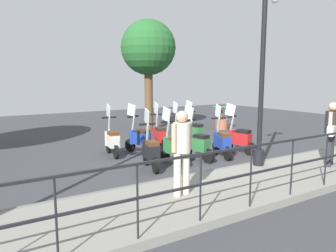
% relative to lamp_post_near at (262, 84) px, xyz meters
% --- Properties ---
extents(ground_plane, '(28.00, 28.00, 0.00)m').
position_rel_lamp_post_near_xyz_m(ground_plane, '(2.40, 0.56, -2.18)').
color(ground_plane, '#38383D').
extents(promenade_walkway, '(2.20, 20.00, 0.15)m').
position_rel_lamp_post_near_xyz_m(promenade_walkway, '(-0.75, 0.56, -2.10)').
color(promenade_walkway, gray).
rests_on(promenade_walkway, ground_plane).
extents(fence_railing, '(0.04, 16.03, 1.07)m').
position_rel_lamp_post_near_xyz_m(fence_railing, '(-1.80, 0.56, -1.29)').
color(fence_railing, black).
rests_on(fence_railing, promenade_walkway).
extents(lamp_post_near, '(0.26, 0.90, 4.56)m').
position_rel_lamp_post_near_xyz_m(lamp_post_near, '(0.00, 0.00, 0.00)').
color(lamp_post_near, black).
rests_on(lamp_post_near, promenade_walkway).
extents(pedestrian_with_bag, '(0.45, 0.62, 1.59)m').
position_rel_lamp_post_near_xyz_m(pedestrian_with_bag, '(-0.99, -1.44, -1.10)').
color(pedestrian_with_bag, '#28282D').
rests_on(pedestrian_with_bag, promenade_walkway).
extents(pedestrian_distant, '(0.37, 0.48, 1.59)m').
position_rel_lamp_post_near_xyz_m(pedestrian_distant, '(-0.72, 2.83, -1.10)').
color(pedestrian_distant, beige).
rests_on(pedestrian_distant, promenade_walkway).
extents(tree_distant, '(2.36, 2.36, 4.79)m').
position_rel_lamp_post_near_xyz_m(tree_distant, '(7.06, -0.73, 1.37)').
color(tree_distant, brown).
rests_on(tree_distant, ground_plane).
extents(potted_palm, '(1.06, 0.66, 1.05)m').
position_rel_lamp_post_near_xyz_m(potted_palm, '(5.62, -3.70, -1.73)').
color(potted_palm, '#9E5B3D').
rests_on(potted_palm, ground_plane).
extents(scooter_near_0, '(1.21, 0.52, 1.54)m').
position_rel_lamp_post_near_xyz_m(scooter_near_0, '(1.66, -0.94, -1.70)').
color(scooter_near_0, black).
rests_on(scooter_near_0, ground_plane).
extents(scooter_near_1, '(1.20, 0.55, 1.54)m').
position_rel_lamp_post_near_xyz_m(scooter_near_1, '(1.57, -0.17, -1.70)').
color(scooter_near_1, black).
rests_on(scooter_near_1, ground_plane).
extents(scooter_near_2, '(1.22, 0.49, 1.54)m').
position_rel_lamp_post_near_xyz_m(scooter_near_2, '(1.66, 0.68, -1.70)').
color(scooter_near_2, black).
rests_on(scooter_near_2, ground_plane).
extents(scooter_near_3, '(1.23, 0.44, 1.54)m').
position_rel_lamp_post_near_xyz_m(scooter_near_3, '(1.67, 1.46, -1.70)').
color(scooter_near_3, black).
rests_on(scooter_near_3, ground_plane).
extents(scooter_near_4, '(1.22, 0.50, 1.54)m').
position_rel_lamp_post_near_xyz_m(scooter_near_4, '(1.57, 2.23, -1.70)').
color(scooter_near_4, black).
rests_on(scooter_near_4, ground_plane).
extents(scooter_far_0, '(1.23, 0.44, 1.54)m').
position_rel_lamp_post_near_xyz_m(scooter_far_0, '(3.45, -0.55, -1.70)').
color(scooter_far_0, black).
rests_on(scooter_far_0, ground_plane).
extents(scooter_far_1, '(1.22, 0.48, 1.54)m').
position_rel_lamp_post_near_xyz_m(scooter_far_1, '(3.21, 0.25, -1.70)').
color(scooter_far_1, black).
rests_on(scooter_far_1, ground_plane).
extents(scooter_far_2, '(1.22, 0.50, 1.54)m').
position_rel_lamp_post_near_xyz_m(scooter_far_2, '(3.40, 0.89, -1.70)').
color(scooter_far_2, black).
rests_on(scooter_far_2, ground_plane).
extents(scooter_far_3, '(1.20, 0.55, 1.54)m').
position_rel_lamp_post_near_xyz_m(scooter_far_3, '(3.30, 1.66, -1.70)').
color(scooter_far_3, black).
rests_on(scooter_far_3, ground_plane).
extents(scooter_far_4, '(1.23, 0.44, 1.54)m').
position_rel_lamp_post_near_xyz_m(scooter_far_4, '(3.45, 2.51, -1.70)').
color(scooter_far_4, black).
rests_on(scooter_far_4, ground_plane).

